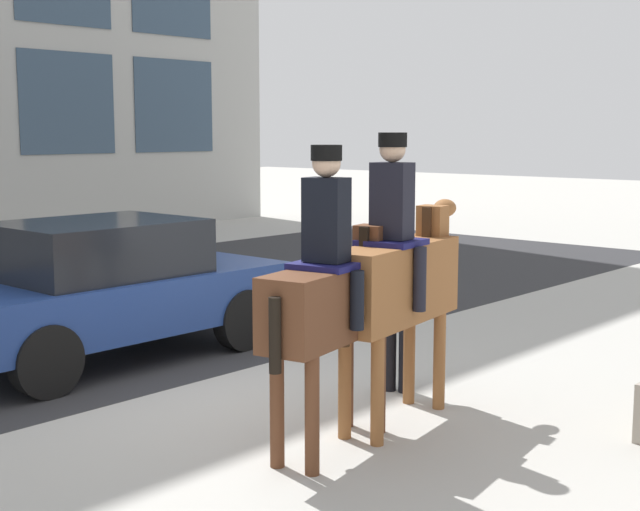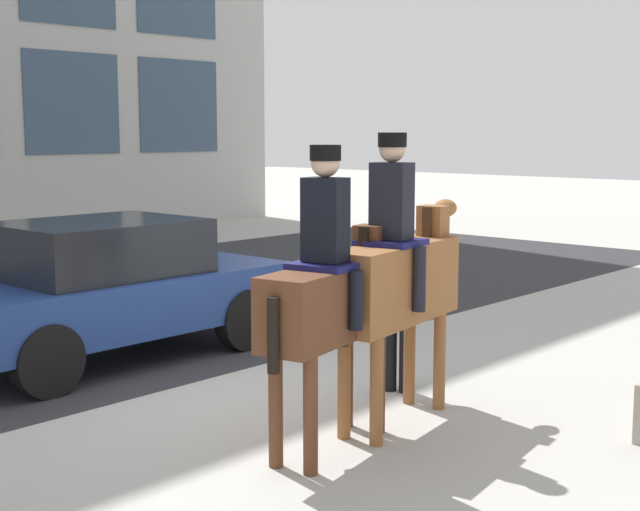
{
  "view_description": "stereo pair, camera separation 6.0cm",
  "coord_description": "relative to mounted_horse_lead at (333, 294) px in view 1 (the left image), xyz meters",
  "views": [
    {
      "loc": [
        -5.56,
        -6.31,
        2.52
      ],
      "look_at": [
        0.24,
        -1.06,
        1.43
      ],
      "focal_mm": 50.0,
      "sensor_mm": 36.0,
      "label": 1
    },
    {
      "loc": [
        -5.52,
        -6.35,
        2.52
      ],
      "look_at": [
        0.24,
        -1.06,
        1.43
      ],
      "focal_mm": 50.0,
      "sensor_mm": 36.0,
      "label": 2
    }
  ],
  "objects": [
    {
      "name": "mounted_horse_lead",
      "position": [
        0.0,
        0.0,
        0.0
      ],
      "size": [
        1.93,
        0.73,
        2.42
      ],
      "rotation": [
        0.0,
        0.0,
        0.2
      ],
      "color": "#59331E",
      "rests_on": "ground_plane"
    },
    {
      "name": "mounted_horse_companion",
      "position": [
        0.85,
        0.02,
        0.04
      ],
      "size": [
        1.97,
        0.69,
        2.51
      ],
      "rotation": [
        0.0,
        0.0,
        0.16
      ],
      "color": "brown",
      "rests_on": "ground_plane"
    },
    {
      "name": "street_car_near_lane",
      "position": [
        0.42,
        3.74,
        -0.44
      ],
      "size": [
        4.08,
        1.88,
        1.55
      ],
      "color": "navy",
      "rests_on": "ground_plane"
    },
    {
      "name": "ground_plane",
      "position": [
        0.39,
        1.77,
        -1.25
      ],
      "size": [
        80.0,
        80.0,
        0.0
      ],
      "primitive_type": "plane",
      "color": "#B2AFA8"
    },
    {
      "name": "pedestrian_bystander",
      "position": [
        1.58,
        0.55,
        -0.24
      ],
      "size": [
        0.79,
        0.65,
        1.72
      ],
      "rotation": [
        0.0,
        0.0,
        -2.8
      ],
      "color": "black",
      "rests_on": "ground_plane"
    }
  ]
}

